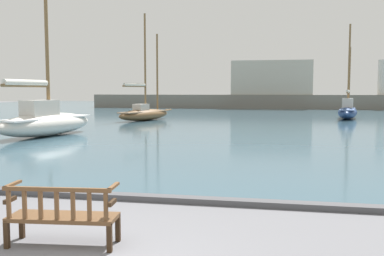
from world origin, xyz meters
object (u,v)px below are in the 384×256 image
(park_bench, at_px, (62,215))
(sailboat_outer_port, at_px, (348,110))
(sailboat_mid_port, at_px, (46,121))
(sailboat_nearest_starboard, at_px, (144,112))

(park_bench, relative_size, sailboat_outer_port, 0.22)
(sailboat_mid_port, height_order, sailboat_outer_port, sailboat_mid_port)
(sailboat_outer_port, bearing_deg, sailboat_nearest_starboard, -161.45)
(park_bench, height_order, sailboat_nearest_starboard, sailboat_nearest_starboard)
(sailboat_nearest_starboard, xyz_separation_m, sailboat_mid_port, (-1.40, -11.60, 0.11))
(sailboat_nearest_starboard, height_order, sailboat_mid_port, sailboat_nearest_starboard)
(sailboat_outer_port, bearing_deg, park_bench, -106.06)
(sailboat_nearest_starboard, relative_size, sailboat_mid_port, 1.01)
(sailboat_mid_port, xyz_separation_m, sailboat_outer_port, (16.76, 16.76, -0.08))
(sailboat_mid_port, relative_size, sailboat_outer_port, 1.05)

